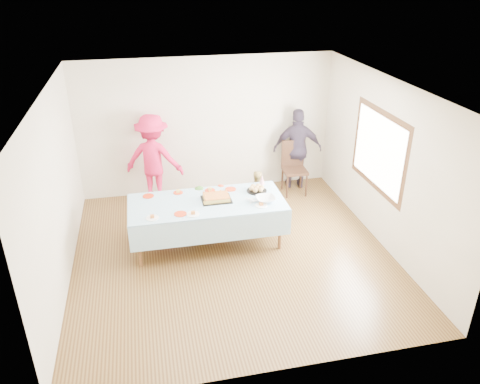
{
  "coord_description": "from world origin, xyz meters",
  "views": [
    {
      "loc": [
        -1.22,
        -6.26,
        4.24
      ],
      "look_at": [
        0.2,
        0.3,
        0.94
      ],
      "focal_mm": 35.0,
      "sensor_mm": 36.0,
      "label": 1
    }
  ],
  "objects_px": {
    "party_table": "(207,205)",
    "adult_left": "(154,159)",
    "birthday_cake": "(216,198)",
    "dining_chair": "(294,164)"
  },
  "relations": [
    {
      "from": "dining_chair",
      "to": "adult_left",
      "type": "distance_m",
      "value": 2.78
    },
    {
      "from": "dining_chair",
      "to": "adult_left",
      "type": "bearing_deg",
      "value": 178.19
    },
    {
      "from": "party_table",
      "to": "birthday_cake",
      "type": "distance_m",
      "value": 0.19
    },
    {
      "from": "adult_left",
      "to": "birthday_cake",
      "type": "bearing_deg",
      "value": 136.54
    },
    {
      "from": "party_table",
      "to": "dining_chair",
      "type": "height_order",
      "value": "dining_chair"
    },
    {
      "from": "party_table",
      "to": "adult_left",
      "type": "relative_size",
      "value": 1.44
    },
    {
      "from": "party_table",
      "to": "birthday_cake",
      "type": "xyz_separation_m",
      "value": [
        0.16,
        0.03,
        0.1
      ]
    },
    {
      "from": "birthday_cake",
      "to": "party_table",
      "type": "bearing_deg",
      "value": -170.62
    },
    {
      "from": "dining_chair",
      "to": "party_table",
      "type": "bearing_deg",
      "value": -138.81
    },
    {
      "from": "dining_chair",
      "to": "adult_left",
      "type": "xyz_separation_m",
      "value": [
        -2.76,
        0.2,
        0.28
      ]
    }
  ]
}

